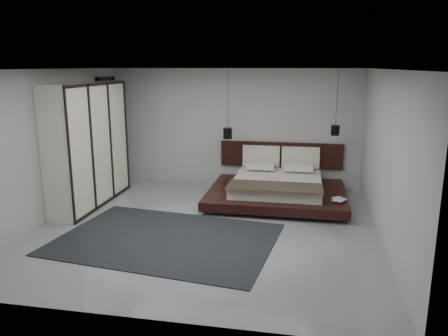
% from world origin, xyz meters
% --- Properties ---
extents(floor, '(6.00, 6.00, 0.00)m').
position_xyz_m(floor, '(0.00, 0.00, 0.00)').
color(floor, gray).
rests_on(floor, ground).
extents(ceiling, '(6.00, 6.00, 0.00)m').
position_xyz_m(ceiling, '(0.00, 0.00, 2.80)').
color(ceiling, white).
rests_on(ceiling, wall_back).
extents(wall_back, '(6.00, 0.00, 6.00)m').
position_xyz_m(wall_back, '(0.00, 3.00, 1.40)').
color(wall_back, '#B3B3B0').
rests_on(wall_back, floor).
extents(wall_front, '(6.00, 0.00, 6.00)m').
position_xyz_m(wall_front, '(0.00, -3.00, 1.40)').
color(wall_front, '#B3B3B0').
rests_on(wall_front, floor).
extents(wall_left, '(0.00, 6.00, 6.00)m').
position_xyz_m(wall_left, '(-3.00, 0.00, 1.40)').
color(wall_left, '#B3B3B0').
rests_on(wall_left, floor).
extents(wall_right, '(0.00, 6.00, 6.00)m').
position_xyz_m(wall_right, '(3.00, 0.00, 1.40)').
color(wall_right, '#B3B3B0').
rests_on(wall_right, floor).
extents(lattice_screen, '(0.05, 0.90, 2.60)m').
position_xyz_m(lattice_screen, '(-2.95, 2.45, 1.30)').
color(lattice_screen, black).
rests_on(lattice_screen, floor).
extents(bed, '(2.87, 2.43, 1.09)m').
position_xyz_m(bed, '(1.15, 1.90, 0.29)').
color(bed, black).
rests_on(bed, floor).
extents(book_lower, '(0.31, 0.33, 0.03)m').
position_xyz_m(book_lower, '(2.34, 1.24, 0.28)').
color(book_lower, '#99724C').
rests_on(book_lower, bed).
extents(book_upper, '(0.32, 0.35, 0.02)m').
position_xyz_m(book_upper, '(2.31, 1.21, 0.30)').
color(book_upper, '#99724C').
rests_on(book_upper, book_lower).
extents(pendant_left, '(0.20, 0.20, 1.56)m').
position_xyz_m(pendant_left, '(-0.03, 2.37, 1.37)').
color(pendant_left, black).
rests_on(pendant_left, ceiling).
extents(pendant_right, '(0.18, 0.18, 1.41)m').
position_xyz_m(pendant_right, '(2.34, 2.37, 1.50)').
color(pendant_right, black).
rests_on(pendant_right, ceiling).
extents(wardrobe, '(0.61, 2.58, 2.53)m').
position_xyz_m(wardrobe, '(-2.70, 0.94, 1.26)').
color(wardrobe, '#ECE6CD').
rests_on(wardrobe, floor).
extents(rug, '(3.85, 2.96, 0.02)m').
position_xyz_m(rug, '(-0.52, -0.68, 0.01)').
color(rug, black).
rests_on(rug, floor).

